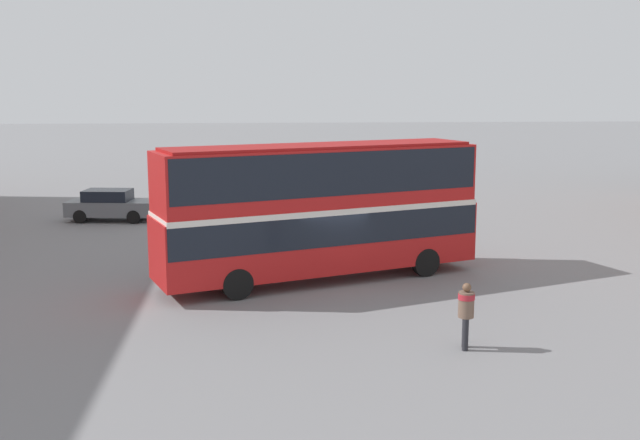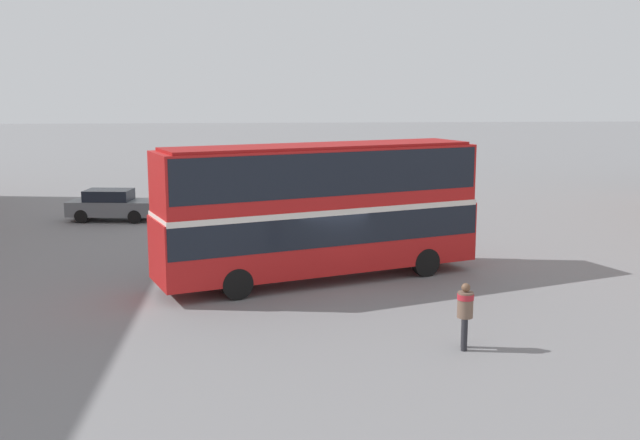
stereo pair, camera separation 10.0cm
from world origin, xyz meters
TOP-DOWN VIEW (x-y plane):
  - ground_plane at (0.00, 0.00)m, footprint 240.00×240.00m
  - double_decker_bus at (-0.33, 0.43)m, footprint 11.62×6.27m
  - pedestrian_foreground at (2.80, -6.92)m, footprint 0.52×0.52m
  - parked_car_kerb_near at (-9.89, 13.23)m, footprint 4.55×2.30m

SIDE VIEW (x-z plane):
  - ground_plane at x=0.00m, z-range 0.00..0.00m
  - parked_car_kerb_near at x=-9.89m, z-range 0.01..1.60m
  - pedestrian_foreground at x=2.80m, z-range 0.20..1.96m
  - double_decker_bus at x=-0.33m, z-range 0.34..5.11m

